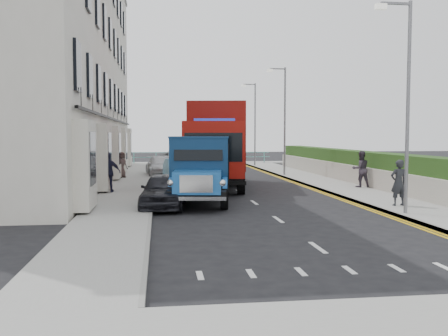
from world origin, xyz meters
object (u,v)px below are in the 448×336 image
lamp_near (405,95)px  parked_car_front (164,190)px  red_lorry (218,142)px  lamp_mid (283,115)px  lamp_far (254,119)px  pedestrian_east_near (398,183)px  bedford_lorry (200,175)px

lamp_near → parked_car_front: size_ratio=1.83×
red_lorry → lamp_near: bearing=-55.0°
lamp_mid → parked_car_front: (-7.78, -13.00, -3.34)m
lamp_far → lamp_mid: bearing=-90.0°
lamp_mid → parked_car_front: size_ratio=1.83×
parked_car_front → lamp_near: bearing=-15.2°
lamp_near → pedestrian_east_near: 3.55m
lamp_far → red_lorry: 16.56m
red_lorry → pedestrian_east_near: size_ratio=5.12×
lamp_mid → pedestrian_east_near: size_ratio=4.16×
lamp_near → pedestrian_east_near: size_ratio=4.16×
lamp_near → bedford_lorry: 7.78m
bedford_lorry → parked_car_front: size_ratio=1.49×
lamp_near → bedford_lorry: bearing=152.0°
lamp_mid → pedestrian_east_near: lamp_mid is taller
lamp_far → bedford_lorry: size_ratio=1.23×
lamp_mid → red_lorry: 7.72m
bedford_lorry → pedestrian_east_near: (7.13, -1.71, -0.23)m
lamp_near → lamp_far: (0.00, 26.00, 0.00)m
pedestrian_east_near → lamp_near: bearing=61.9°
parked_car_front → pedestrian_east_near: 8.60m
lamp_far → red_lorry: size_ratio=0.81×
lamp_far → pedestrian_east_near: 24.50m
parked_car_front → pedestrian_east_near: (8.50, -1.30, 0.31)m
lamp_far → pedestrian_east_near: bearing=-88.3°
lamp_near → bedford_lorry: lamp_near is taller
red_lorry → lamp_mid: bearing=59.2°
bedford_lorry → red_lorry: size_ratio=0.66×
parked_car_front → pedestrian_east_near: pedestrian_east_near is taller
bedford_lorry → parked_car_front: bedford_lorry is taller
lamp_near → lamp_far: same height
red_lorry → parked_car_front: (-2.90, -7.26, -1.65)m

